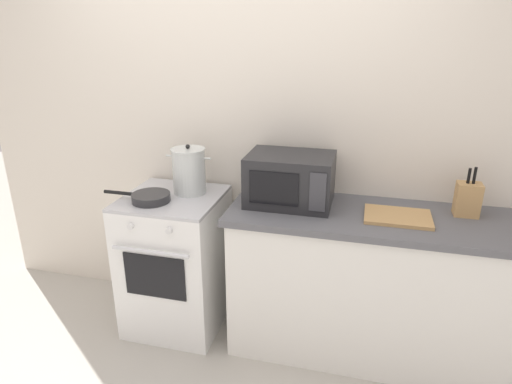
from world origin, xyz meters
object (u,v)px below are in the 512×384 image
Objects in this scene: microwave at (290,179)px; cutting_board at (398,217)px; knife_block at (468,199)px; stock_pot at (189,171)px; stove at (176,261)px; frying_pan at (150,197)px.

microwave reaches higher than cutting_board.
cutting_board is at bearing -159.23° from knife_block.
cutting_board is (1.27, -0.10, -0.13)m from stock_pot.
stock_pot is at bearing 178.25° from microwave.
stock_pot is 1.28m from cutting_board.
microwave reaches higher than stove.
knife_block reaches higher than stove.
stove is at bearing -173.84° from microwave.
cutting_board is 0.40m from knife_block.
stove is 1.84× the size of microwave.
knife_block reaches higher than cutting_board.
stove is at bearing 49.59° from frying_pan.
stock_pot is 0.88× the size of cutting_board.
stove is 1.43m from cutting_board.
stock_pot is at bearing -178.53° from knife_block.
frying_pan is at bearing -167.26° from microwave.
cutting_board is at bearing -7.15° from microwave.
microwave reaches higher than frying_pan.
frying_pan is at bearing -175.71° from cutting_board.
stock_pot is (0.08, 0.10, 0.60)m from stove.
knife_block is at bearing 1.47° from stock_pot.
knife_block is (0.37, 0.14, 0.09)m from cutting_board.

